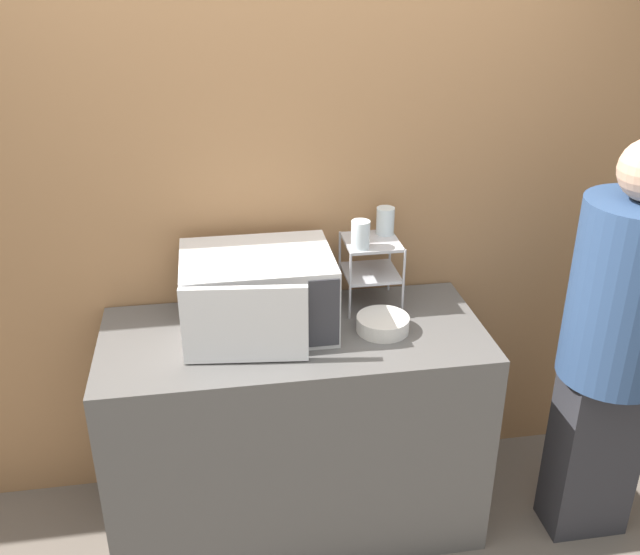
% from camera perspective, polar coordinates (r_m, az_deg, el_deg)
% --- Properties ---
extents(wall_back, '(8.00, 0.06, 2.60)m').
position_cam_1_polar(wall_back, '(2.97, -3.17, 5.40)').
color(wall_back, '#9E7047').
rests_on(wall_back, ground_plane).
extents(counter, '(1.50, 0.67, 0.93)m').
position_cam_1_polar(counter, '(3.05, -1.98, -12.01)').
color(counter, '#595654').
rests_on(counter, ground_plane).
extents(microwave, '(0.58, 0.51, 0.31)m').
position_cam_1_polar(microwave, '(2.76, -5.06, -1.27)').
color(microwave, silver).
rests_on(microwave, counter).
extents(dish_rack, '(0.23, 0.23, 0.29)m').
position_cam_1_polar(dish_rack, '(2.92, 4.11, 1.50)').
color(dish_rack, '#B2B2B7').
rests_on(dish_rack, counter).
extents(glass_front_left, '(0.07, 0.07, 0.11)m').
position_cam_1_polar(glass_front_left, '(2.80, 3.26, 3.45)').
color(glass_front_left, silver).
rests_on(glass_front_left, dish_rack).
extents(glass_back_right, '(0.07, 0.07, 0.11)m').
position_cam_1_polar(glass_back_right, '(2.95, 5.24, 4.54)').
color(glass_back_right, silver).
rests_on(glass_back_right, dish_rack).
extents(bowl, '(0.21, 0.21, 0.06)m').
position_cam_1_polar(bowl, '(2.80, 5.04, -3.73)').
color(bowl, silver).
rests_on(bowl, counter).
extents(person, '(0.41, 0.41, 1.71)m').
position_cam_1_polar(person, '(2.96, 22.67, -4.23)').
color(person, '#2D2D33').
rests_on(person, ground_plane).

